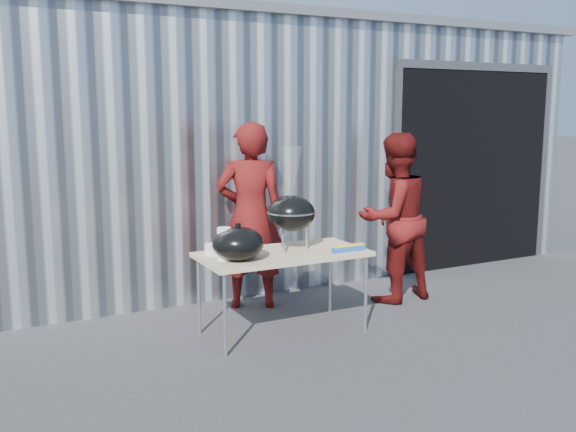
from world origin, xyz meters
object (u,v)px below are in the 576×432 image
folding_table (283,256)px  person_bystander (394,218)px  kettle_grill (291,204)px  person_cook (250,216)px

folding_table → person_bystander: bearing=14.2°
folding_table → kettle_grill: (0.11, 0.06, 0.46)m
person_cook → folding_table: bearing=107.6°
person_bystander → folding_table: bearing=10.1°
kettle_grill → person_bystander: 1.46m
folding_table → person_bystander: 1.57m
folding_table → kettle_grill: kettle_grill is taller
kettle_grill → person_bystander: size_ratio=0.53×
folding_table → person_bystander: size_ratio=0.84×
kettle_grill → folding_table: bearing=-154.2°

